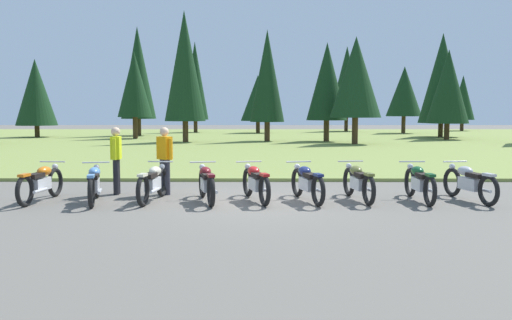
% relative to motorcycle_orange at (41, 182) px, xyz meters
% --- Properties ---
extents(ground_plane, '(140.00, 140.00, 0.00)m').
position_rel_motorcycle_orange_xyz_m(ground_plane, '(4.91, 0.01, -0.44)').
color(ground_plane, '#605B54').
extents(grass_moorland, '(80.00, 44.00, 0.10)m').
position_rel_motorcycle_orange_xyz_m(grass_moorland, '(4.91, 25.44, -0.39)').
color(grass_moorland, olive).
rests_on(grass_moorland, ground).
extents(forest_treeline, '(41.34, 26.28, 8.92)m').
position_rel_motorcycle_orange_xyz_m(forest_treeline, '(6.74, 29.32, 3.87)').
color(forest_treeline, '#47331E').
rests_on(forest_treeline, ground).
extents(motorcycle_orange, '(0.62, 2.10, 0.88)m').
position_rel_motorcycle_orange_xyz_m(motorcycle_orange, '(0.00, 0.00, 0.00)').
color(motorcycle_orange, black).
rests_on(motorcycle_orange, ground).
extents(motorcycle_sky_blue, '(0.73, 2.07, 0.88)m').
position_rel_motorcycle_orange_xyz_m(motorcycle_sky_blue, '(1.27, -0.16, 0.00)').
color(motorcycle_sky_blue, black).
rests_on(motorcycle_sky_blue, ground).
extents(motorcycle_cream, '(0.62, 2.10, 0.88)m').
position_rel_motorcycle_orange_xyz_m(motorcycle_cream, '(2.56, 0.03, 0.00)').
color(motorcycle_cream, black).
rests_on(motorcycle_cream, ground).
extents(motorcycle_maroon, '(0.75, 2.07, 0.88)m').
position_rel_motorcycle_orange_xyz_m(motorcycle_maroon, '(3.79, -0.05, 0.00)').
color(motorcycle_maroon, black).
rests_on(motorcycle_maroon, ground).
extents(motorcycle_red, '(0.81, 2.04, 0.88)m').
position_rel_motorcycle_orange_xyz_m(motorcycle_red, '(4.91, 0.06, 0.00)').
color(motorcycle_red, black).
rests_on(motorcycle_red, ground).
extents(motorcycle_navy, '(0.77, 2.06, 0.88)m').
position_rel_motorcycle_orange_xyz_m(motorcycle_navy, '(6.09, 0.04, 0.00)').
color(motorcycle_navy, black).
rests_on(motorcycle_navy, ground).
extents(motorcycle_olive, '(0.65, 2.09, 0.88)m').
position_rel_motorcycle_orange_xyz_m(motorcycle_olive, '(7.28, 0.17, 0.00)').
color(motorcycle_olive, black).
rests_on(motorcycle_olive, ground).
extents(motorcycle_british_green, '(0.62, 2.10, 0.88)m').
position_rel_motorcycle_orange_xyz_m(motorcycle_british_green, '(8.66, 0.06, 0.00)').
color(motorcycle_british_green, black).
rests_on(motorcycle_british_green, ground).
extents(motorcycle_silver, '(0.72, 2.07, 0.88)m').
position_rel_motorcycle_orange_xyz_m(motorcycle_silver, '(9.81, 0.10, 0.00)').
color(motorcycle_silver, black).
rests_on(motorcycle_silver, ground).
extents(rider_checking_bike, '(0.44, 0.40, 1.67)m').
position_rel_motorcycle_orange_xyz_m(rider_checking_bike, '(2.66, 1.04, 0.51)').
color(rider_checking_bike, '#2D2D38').
rests_on(rider_checking_bike, ground).
extents(rider_with_back_turned, '(0.25, 0.55, 1.67)m').
position_rel_motorcycle_orange_xyz_m(rider_with_back_turned, '(1.45, 1.06, 0.51)').
color(rider_with_back_turned, black).
rests_on(rider_with_back_turned, ground).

